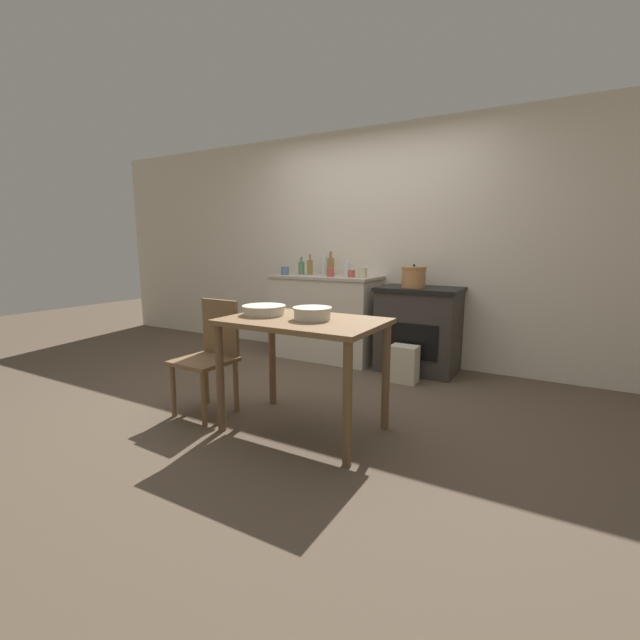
{
  "coord_description": "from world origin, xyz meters",
  "views": [
    {
      "loc": [
        1.9,
        -2.94,
        1.29
      ],
      "look_at": [
        0.0,
        0.37,
        0.62
      ],
      "focal_mm": 24.0,
      "sensor_mm": 36.0,
      "label": 1
    }
  ],
  "objects_px": {
    "mixing_bowl_large": "(264,309)",
    "bottle_mid_left": "(347,269)",
    "chair": "(211,354)",
    "bottle_center_left": "(324,265)",
    "stock_pot": "(414,277)",
    "cup_right": "(351,274)",
    "flour_sack": "(404,364)",
    "stove": "(418,329)",
    "cup_mid_right": "(331,272)",
    "cup_far_right": "(363,273)",
    "cup_center_right": "(285,271)",
    "mixing_bowl_small": "(312,313)",
    "bottle_left": "(331,266)",
    "bottle_center": "(301,268)",
    "work_table": "(303,337)",
    "bottle_far_left": "(310,267)"
  },
  "relations": [
    {
      "from": "bottle_center",
      "to": "cup_far_right",
      "type": "distance_m",
      "value": 0.87
    },
    {
      "from": "mixing_bowl_small",
      "to": "cup_right",
      "type": "relative_size",
      "value": 3.43
    },
    {
      "from": "stock_pot",
      "to": "cup_mid_right",
      "type": "distance_m",
      "value": 0.91
    },
    {
      "from": "work_table",
      "to": "stock_pot",
      "type": "distance_m",
      "value": 1.78
    },
    {
      "from": "flour_sack",
      "to": "bottle_left",
      "type": "xyz_separation_m",
      "value": [
        -1.08,
        0.53,
        0.87
      ]
    },
    {
      "from": "bottle_center",
      "to": "work_table",
      "type": "bearing_deg",
      "value": -57.42
    },
    {
      "from": "stock_pot",
      "to": "cup_right",
      "type": "distance_m",
      "value": 0.68
    },
    {
      "from": "stock_pot",
      "to": "cup_far_right",
      "type": "relative_size",
      "value": 2.39
    },
    {
      "from": "flour_sack",
      "to": "cup_right",
      "type": "xyz_separation_m",
      "value": [
        -0.73,
        0.35,
        0.81
      ]
    },
    {
      "from": "flour_sack",
      "to": "cup_center_right",
      "type": "relative_size",
      "value": 3.87
    },
    {
      "from": "bottle_left",
      "to": "cup_center_right",
      "type": "relative_size",
      "value": 2.92
    },
    {
      "from": "cup_center_right",
      "to": "cup_far_right",
      "type": "height_order",
      "value": "cup_far_right"
    },
    {
      "from": "cup_mid_right",
      "to": "bottle_far_left",
      "type": "bearing_deg",
      "value": 155.14
    },
    {
      "from": "flour_sack",
      "to": "mixing_bowl_large",
      "type": "bearing_deg",
      "value": -113.91
    },
    {
      "from": "work_table",
      "to": "bottle_center",
      "type": "bearing_deg",
      "value": 122.58
    },
    {
      "from": "cup_center_right",
      "to": "cup_mid_right",
      "type": "bearing_deg",
      "value": -0.28
    },
    {
      "from": "cup_mid_right",
      "to": "bottle_mid_left",
      "type": "bearing_deg",
      "value": 50.67
    },
    {
      "from": "cup_center_right",
      "to": "cup_right",
      "type": "distance_m",
      "value": 0.84
    },
    {
      "from": "bottle_mid_left",
      "to": "cup_center_right",
      "type": "relative_size",
      "value": 2.14
    },
    {
      "from": "stove",
      "to": "bottle_mid_left",
      "type": "bearing_deg",
      "value": 177.83
    },
    {
      "from": "mixing_bowl_small",
      "to": "cup_far_right",
      "type": "xyz_separation_m",
      "value": [
        -0.4,
        1.7,
        0.16
      ]
    },
    {
      "from": "mixing_bowl_large",
      "to": "stock_pot",
      "type": "bearing_deg",
      "value": 72.48
    },
    {
      "from": "work_table",
      "to": "bottle_center",
      "type": "height_order",
      "value": "bottle_center"
    },
    {
      "from": "flour_sack",
      "to": "cup_right",
      "type": "bearing_deg",
      "value": 154.33
    },
    {
      "from": "stock_pot",
      "to": "bottle_center_left",
      "type": "distance_m",
      "value": 1.18
    },
    {
      "from": "stock_pot",
      "to": "bottle_far_left",
      "type": "height_order",
      "value": "bottle_far_left"
    },
    {
      "from": "chair",
      "to": "bottle_left",
      "type": "xyz_separation_m",
      "value": [
        -0.01,
        1.97,
        0.59
      ]
    },
    {
      "from": "bottle_left",
      "to": "bottle_mid_left",
      "type": "bearing_deg",
      "value": -14.34
    },
    {
      "from": "bottle_mid_left",
      "to": "bottle_center",
      "type": "relative_size",
      "value": 0.97
    },
    {
      "from": "stove",
      "to": "mixing_bowl_large",
      "type": "xyz_separation_m",
      "value": [
        -0.6,
        -1.79,
        0.4
      ]
    },
    {
      "from": "work_table",
      "to": "mixing_bowl_small",
      "type": "distance_m",
      "value": 0.18
    },
    {
      "from": "flour_sack",
      "to": "bottle_left",
      "type": "distance_m",
      "value": 1.48
    },
    {
      "from": "stock_pot",
      "to": "flour_sack",
      "type": "bearing_deg",
      "value": -81.45
    },
    {
      "from": "mixing_bowl_small",
      "to": "bottle_far_left",
      "type": "xyz_separation_m",
      "value": [
        -1.13,
        1.84,
        0.2
      ]
    },
    {
      "from": "mixing_bowl_small",
      "to": "cup_right",
      "type": "height_order",
      "value": "cup_right"
    },
    {
      "from": "cup_center_right",
      "to": "stove",
      "type": "bearing_deg",
      "value": 4.21
    },
    {
      "from": "chair",
      "to": "bottle_center_left",
      "type": "height_order",
      "value": "bottle_center_left"
    },
    {
      "from": "stove",
      "to": "cup_right",
      "type": "distance_m",
      "value": 0.92
    },
    {
      "from": "cup_right",
      "to": "bottle_mid_left",
      "type": "bearing_deg",
      "value": 134.37
    },
    {
      "from": "chair",
      "to": "stock_pot",
      "type": "xyz_separation_m",
      "value": [
        1.01,
        1.81,
        0.51
      ]
    },
    {
      "from": "stove",
      "to": "cup_center_right",
      "type": "height_order",
      "value": "cup_center_right"
    },
    {
      "from": "mixing_bowl_large",
      "to": "bottle_left",
      "type": "xyz_separation_m",
      "value": [
        -0.48,
        1.89,
        0.22
      ]
    },
    {
      "from": "chair",
      "to": "stock_pot",
      "type": "bearing_deg",
      "value": 63.27
    },
    {
      "from": "stove",
      "to": "mixing_bowl_large",
      "type": "bearing_deg",
      "value": -108.48
    },
    {
      "from": "stove",
      "to": "bottle_center_left",
      "type": "height_order",
      "value": "bottle_center_left"
    },
    {
      "from": "work_table",
      "to": "chair",
      "type": "bearing_deg",
      "value": -175.31
    },
    {
      "from": "chair",
      "to": "cup_center_right",
      "type": "bearing_deg",
      "value": 108.41
    },
    {
      "from": "cup_mid_right",
      "to": "cup_far_right",
      "type": "bearing_deg",
      "value": 3.64
    },
    {
      "from": "bottle_center",
      "to": "cup_center_right",
      "type": "xyz_separation_m",
      "value": [
        -0.12,
        -0.17,
        -0.03
      ]
    },
    {
      "from": "mixing_bowl_large",
      "to": "bottle_mid_left",
      "type": "bearing_deg",
      "value": 97.53
    }
  ]
}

